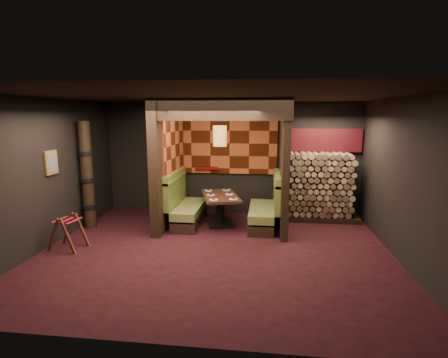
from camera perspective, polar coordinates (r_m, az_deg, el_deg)
floor at (r=6.69m, az=-1.37°, el=-11.83°), size 6.50×5.50×0.02m
ceiling at (r=6.21m, az=-1.49°, el=13.52°), size 6.50×5.50×0.02m
wall_back at (r=9.01m, az=1.12°, el=3.37°), size 6.50×0.02×2.85m
wall_front at (r=3.66m, az=-7.76°, el=-7.06°), size 6.50×0.02×2.85m
wall_left at (r=7.49m, az=-26.93°, el=0.84°), size 0.02×5.50×2.85m
wall_right at (r=6.66m, az=27.54°, el=-0.26°), size 0.02×5.50×2.85m
partition_left at (r=8.18m, az=-9.14°, el=2.54°), size 0.20×2.20×2.85m
partition_right at (r=7.92m, az=9.74°, el=2.27°), size 0.15×2.10×2.85m
header_beam at (r=6.90m, az=-0.82°, el=11.29°), size 2.85×0.18×0.44m
tapa_back_panel at (r=8.92m, az=0.94°, el=5.85°), size 2.40×0.06×1.55m
tapa_side_panel at (r=8.27m, az=-8.09°, el=5.61°), size 0.04×1.85×1.45m
lacquer_shelf at (r=9.01m, az=-2.75°, el=1.79°), size 0.60×0.12×0.07m
booth_bench_left at (r=8.28m, az=-6.35°, el=-4.54°), size 0.68×1.60×1.14m
booth_bench_right at (r=8.07m, az=6.91°, el=-4.95°), size 0.68×1.60×1.14m
dining_table at (r=8.05m, az=-0.61°, el=-4.21°), size 1.11×1.54×0.73m
place_settings at (r=7.99m, az=-0.62°, el=-2.50°), size 0.86×1.21×0.03m
pendant_lamp at (r=7.75m, az=-0.69°, el=7.04°), size 0.30×0.30×1.01m
framed_picture at (r=7.53m, az=-26.35°, el=2.43°), size 0.05×0.36×0.46m
luggage_rack at (r=7.34m, az=-24.13°, el=-7.78°), size 0.69×0.53×0.70m
totem_column at (r=8.35m, az=-21.44°, el=0.45°), size 0.31×0.31×2.40m
firewood_stack at (r=8.76m, az=15.87°, el=-1.23°), size 1.73×0.70×1.64m
mosaic_header at (r=8.94m, az=15.89°, el=6.11°), size 1.83×0.10×0.56m
bay_front_post at (r=8.18m, az=10.29°, el=2.51°), size 0.08×0.08×2.85m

